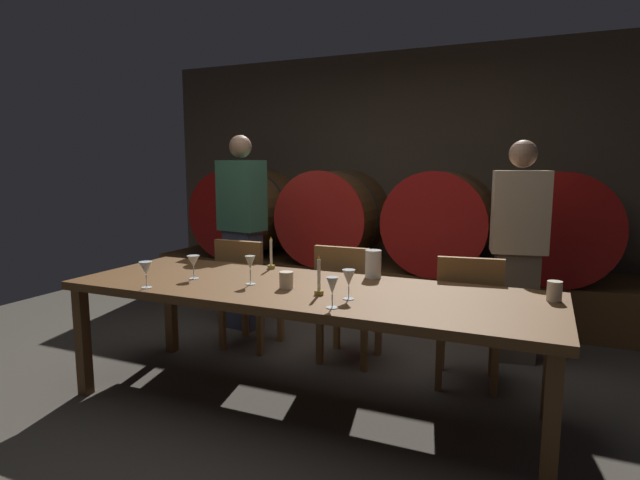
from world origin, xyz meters
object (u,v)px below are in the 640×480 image
object	(u,v)px
guest_right	(518,251)
candle_right	(319,284)
dining_table	(304,297)
guest_left	(242,231)
chair_center	(347,298)
wine_glass_left	(193,262)
wine_barrel_far_right	(559,225)
candle_left	(271,259)
wine_glass_far_right	(349,279)
pitcher	(373,264)
wine_barrel_far_left	(249,212)
wine_barrel_center_right	(442,221)
cup_right	(554,291)
chair_left	(247,288)
chair_right	(469,315)
wine_barrel_center_left	(335,216)
wine_glass_far_left	(146,269)
cup_left	(286,280)
wine_glass_center	(250,264)
wine_glass_right	(332,287)

from	to	relation	value
guest_right	candle_right	size ratio (longest dim) A/B	7.26
dining_table	guest_left	distance (m)	1.64
dining_table	chair_center	distance (m)	0.76
chair_center	wine_glass_left	distance (m)	1.14
wine_barrel_far_right	guest_left	world-z (taller)	guest_left
candle_left	wine_glass_far_right	size ratio (longest dim) A/B	1.40
wine_barrel_far_right	dining_table	distance (m)	2.72
pitcher	wine_barrel_far_left	bearing A→B (deg)	137.45
wine_barrel_center_right	cup_right	xyz separation A→B (m)	(0.98, -2.08, -0.13)
pitcher	wine_glass_left	bearing A→B (deg)	-154.48
chair_left	cup_right	world-z (taller)	chair_left
chair_right	pitcher	distance (m)	0.71
guest_right	wine_glass_left	distance (m)	2.29
guest_left	chair_center	bearing A→B (deg)	169.22
chair_right	wine_glass_far_right	bearing A→B (deg)	50.04
dining_table	candle_right	size ratio (longest dim) A/B	12.78
wine_barrel_center_left	dining_table	xyz separation A→B (m)	(0.74, -2.33, -0.24)
guest_right	cup_right	xyz separation A→B (m)	(0.23, -1.05, -0.04)
pitcher	chair_center	bearing A→B (deg)	132.41
pitcher	wine_glass_left	world-z (taller)	pitcher
chair_center	guest_left	distance (m)	1.27
guest_left	wine_glass_far_left	world-z (taller)	guest_left
chair_left	candle_right	xyz separation A→B (m)	(0.99, -0.84, 0.31)
chair_center	guest_right	world-z (taller)	guest_right
chair_center	cup_right	distance (m)	1.47
candle_left	wine_glass_far_right	xyz separation A→B (m)	(0.78, -0.55, 0.05)
chair_left	dining_table	bearing A→B (deg)	139.35
dining_table	candle_right	world-z (taller)	candle_right
chair_left	wine_glass_far_left	world-z (taller)	wine_glass_far_left
pitcher	cup_left	xyz separation A→B (m)	(-0.37, -0.48, -0.04)
candle_left	guest_left	bearing A→B (deg)	133.11
guest_right	wine_glass_far_right	distance (m)	1.65
guest_right	candle_right	world-z (taller)	guest_right
wine_barrel_center_left	wine_barrel_far_right	world-z (taller)	same
wine_barrel_far_right	cup_right	size ratio (longest dim) A/B	9.06
wine_barrel_center_right	guest_left	world-z (taller)	guest_left
chair_right	candle_right	xyz separation A→B (m)	(-0.70, -0.80, 0.31)
wine_barrel_center_left	wine_glass_center	size ratio (longest dim) A/B	5.53
chair_left	candle_left	xyz separation A→B (m)	(0.40, -0.31, 0.31)
dining_table	wine_glass_left	world-z (taller)	wine_glass_left
cup_left	wine_glass_far_left	bearing A→B (deg)	-157.15
chair_left	cup_left	world-z (taller)	chair_left
chair_center	wine_glass_center	xyz separation A→B (m)	(-0.31, -0.81, 0.37)
candle_right	wine_glass_far_left	xyz separation A→B (m)	(-0.98, -0.25, 0.05)
wine_barrel_far_left	wine_barrel_far_right	world-z (taller)	same
guest_left	wine_barrel_center_right	bearing A→B (deg)	-132.96
wine_glass_far_left	wine_glass_left	bearing A→B (deg)	72.00
pitcher	wine_glass_right	distance (m)	0.76
wine_glass_right	wine_glass_far_right	xyz separation A→B (m)	(0.02, 0.19, 0.00)
chair_center	dining_table	bearing A→B (deg)	90.53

